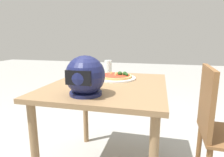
{
  "coord_description": "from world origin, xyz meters",
  "views": [
    {
      "loc": [
        -0.36,
        1.33,
        1.08
      ],
      "look_at": [
        -0.01,
        -0.09,
        0.77
      ],
      "focal_mm": 30.7,
      "sensor_mm": 36.0,
      "label": 1
    }
  ],
  "objects_px": {
    "pizza": "(116,76)",
    "drinking_glass": "(108,67)",
    "chair_side": "(219,125)",
    "dining_table": "(108,97)",
    "motorcycle_helmet": "(85,76)"
  },
  "relations": [
    {
      "from": "pizza",
      "to": "drinking_glass",
      "type": "xyz_separation_m",
      "value": [
        0.13,
        -0.22,
        0.04
      ]
    },
    {
      "from": "drinking_glass",
      "to": "chair_side",
      "type": "relative_size",
      "value": 0.14
    },
    {
      "from": "drinking_glass",
      "to": "chair_side",
      "type": "distance_m",
      "value": 1.02
    },
    {
      "from": "pizza",
      "to": "dining_table",
      "type": "bearing_deg",
      "value": 83.89
    },
    {
      "from": "drinking_glass",
      "to": "chair_side",
      "type": "height_order",
      "value": "chair_side"
    },
    {
      "from": "chair_side",
      "to": "motorcycle_helmet",
      "type": "bearing_deg",
      "value": 20.34
    },
    {
      "from": "chair_side",
      "to": "pizza",
      "type": "bearing_deg",
      "value": -13.56
    },
    {
      "from": "pizza",
      "to": "drinking_glass",
      "type": "bearing_deg",
      "value": -60.13
    },
    {
      "from": "drinking_glass",
      "to": "pizza",
      "type": "bearing_deg",
      "value": 119.87
    },
    {
      "from": "dining_table",
      "to": "drinking_glass",
      "type": "height_order",
      "value": "drinking_glass"
    },
    {
      "from": "motorcycle_helmet",
      "to": "chair_side",
      "type": "relative_size",
      "value": 0.26
    },
    {
      "from": "dining_table",
      "to": "chair_side",
      "type": "distance_m",
      "value": 0.79
    },
    {
      "from": "drinking_glass",
      "to": "motorcycle_helmet",
      "type": "bearing_deg",
      "value": 94.28
    },
    {
      "from": "dining_table",
      "to": "chair_side",
      "type": "xyz_separation_m",
      "value": [
        -0.78,
        -0.0,
        -0.14
      ]
    },
    {
      "from": "dining_table",
      "to": "drinking_glass",
      "type": "relative_size",
      "value": 7.59
    }
  ]
}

